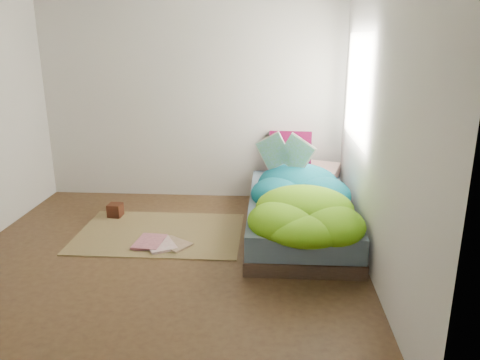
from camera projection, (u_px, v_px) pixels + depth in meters
The scene contains 12 objects.
ground at pixel (163, 259), 4.09m from camera, with size 3.50×3.50×0.00m, color #3F2818.
room_walls at pixel (154, 69), 3.62m from camera, with size 3.54×3.54×2.62m.
bed at pixel (299, 215), 4.65m from camera, with size 1.00×2.00×0.34m.
duvet at pixel (302, 189), 4.34m from camera, with size 0.96×1.84×0.34m, color navy, non-canonical shape.
rug at pixel (160, 233), 4.62m from camera, with size 1.60×1.10×0.01m, color brown.
pillow_floral at pixel (315, 171), 5.35m from camera, with size 0.52×0.32×0.12m, color white.
pillow_magenta at pixel (290, 153), 5.40m from camera, with size 0.48×0.15×0.48m, color #4B052A.
open_book at pixel (285, 143), 4.73m from camera, with size 0.50×0.11×0.31m, color green, non-canonical shape.
wooden_box at pixel (115, 210), 5.02m from camera, with size 0.14×0.14×0.14m, color #3C1A0D.
floor_book_a at pixel (147, 247), 4.27m from camera, with size 0.25×0.33×0.03m, color beige.
floor_book_b at pixel (137, 241), 4.38m from camera, with size 0.25×0.34×0.03m, color #C6727F.
floor_book_c at pixel (164, 248), 4.25m from camera, with size 0.22×0.31×0.02m, color tan.
Camera 1 is at (0.92, -3.65, 1.86)m, focal length 35.00 mm.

